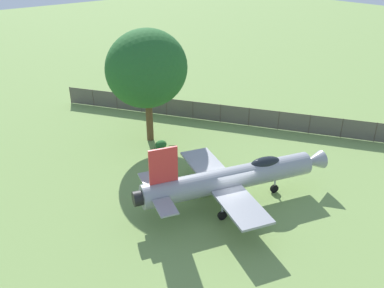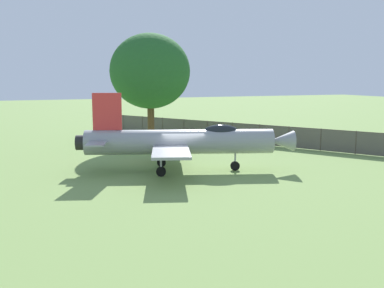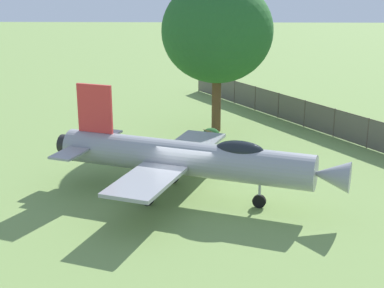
# 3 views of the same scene
# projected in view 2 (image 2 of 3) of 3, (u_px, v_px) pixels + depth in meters

# --- Properties ---
(ground_plane) EXTENTS (200.00, 200.00, 0.00)m
(ground_plane) POSITION_uv_depth(u_px,v_px,m) (180.00, 171.00, 28.51)
(ground_plane) COLOR #75934C
(display_jet) EXTENTS (13.47, 10.04, 5.01)m
(display_jet) POSITION_uv_depth(u_px,v_px,m) (185.00, 141.00, 28.24)
(display_jet) COLOR gray
(display_jet) RESTS_ON ground_plane
(shade_tree) EXTENTS (7.07, 6.23, 9.78)m
(shade_tree) POSITION_uv_depth(u_px,v_px,m) (150.00, 71.00, 38.73)
(shade_tree) COLOR brown
(shade_tree) RESTS_ON ground_plane
(perimeter_fence) EXTENTS (20.62, 33.64, 1.85)m
(perimeter_fence) POSITION_uv_depth(u_px,v_px,m) (259.00, 134.00, 39.59)
(perimeter_fence) COLOR #4C4238
(perimeter_fence) RESTS_ON ground_plane
(shrub_near_fence) EXTENTS (1.03, 0.86, 0.74)m
(shrub_near_fence) POSITION_uv_depth(u_px,v_px,m) (155.00, 144.00, 37.62)
(shrub_near_fence) COLOR #235B26
(shrub_near_fence) RESTS_ON ground_plane
(info_plaque) EXTENTS (0.72, 0.68, 1.14)m
(info_plaque) POSITION_uv_depth(u_px,v_px,m) (160.00, 141.00, 35.85)
(info_plaque) COLOR #333333
(info_plaque) RESTS_ON ground_plane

